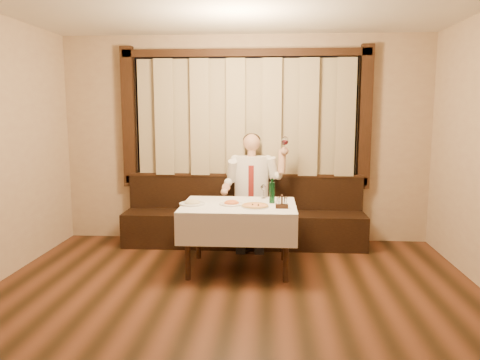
# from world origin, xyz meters

# --- Properties ---
(room) EXTENTS (5.01, 6.01, 2.81)m
(room) POSITION_xyz_m (-0.00, 0.97, 1.50)
(room) COLOR black
(room) RESTS_ON ground
(banquette) EXTENTS (3.20, 0.61, 0.94)m
(banquette) POSITION_xyz_m (0.00, 2.72, 0.31)
(banquette) COLOR black
(banquette) RESTS_ON ground
(dining_table) EXTENTS (1.27, 0.97, 0.76)m
(dining_table) POSITION_xyz_m (0.00, 1.70, 0.65)
(dining_table) COLOR black
(dining_table) RESTS_ON ground
(pizza) EXTENTS (0.31, 0.31, 0.03)m
(pizza) POSITION_xyz_m (0.19, 1.56, 0.77)
(pizza) COLOR white
(pizza) RESTS_ON dining_table
(pasta_red) EXTENTS (0.27, 0.27, 0.09)m
(pasta_red) POSITION_xyz_m (-0.08, 1.66, 0.79)
(pasta_red) COLOR white
(pasta_red) RESTS_ON dining_table
(pasta_cream) EXTENTS (0.29, 0.29, 0.10)m
(pasta_cream) POSITION_xyz_m (-0.52, 1.65, 0.80)
(pasta_cream) COLOR white
(pasta_cream) RESTS_ON dining_table
(green_bottle) EXTENTS (0.06, 0.06, 0.29)m
(green_bottle) POSITION_xyz_m (0.37, 1.79, 0.88)
(green_bottle) COLOR #0F4620
(green_bottle) RESTS_ON dining_table
(table_wine_glass) EXTENTS (0.06, 0.06, 0.17)m
(table_wine_glass) POSITION_xyz_m (0.27, 2.08, 0.88)
(table_wine_glass) COLOR white
(table_wine_glass) RESTS_ON dining_table
(cruet_caddy) EXTENTS (0.13, 0.07, 0.14)m
(cruet_caddy) POSITION_xyz_m (0.48, 1.51, 0.81)
(cruet_caddy) COLOR black
(cruet_caddy) RESTS_ON dining_table
(seated_man) EXTENTS (0.84, 0.63, 1.50)m
(seated_man) POSITION_xyz_m (0.11, 2.63, 0.86)
(seated_man) COLOR black
(seated_man) RESTS_ON ground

